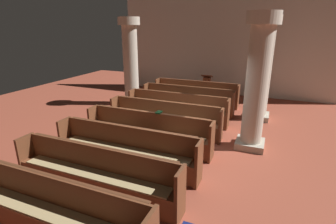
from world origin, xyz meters
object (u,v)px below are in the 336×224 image
pew_row_0 (196,92)px  pew_row_1 (187,99)px  pew_row_3 (164,117)px  lectern (206,88)px  pew_row_2 (177,107)px  pew_row_4 (148,130)px  pillar_aisle_side (262,68)px  hymn_book (159,112)px  pew_row_6 (95,172)px  pillar_far_side (131,61)px  pew_row_5 (126,148)px  pew_row_7 (49,208)px  pillar_aisle_rear (257,82)px

pew_row_0 → pew_row_1: size_ratio=1.00×
pew_row_3 → lectern: lectern is taller
pew_row_2 → pew_row_4: same height
pew_row_0 → pew_row_2: (0.00, -2.22, 0.00)m
pew_row_0 → pew_row_2: 2.22m
pew_row_1 → pew_row_4: (0.00, -3.33, 0.00)m
pillar_aisle_side → hymn_book: pillar_aisle_side is taller
pew_row_3 → lectern: 4.41m
pew_row_6 → pillar_far_side: bearing=113.5°
pew_row_1 → pew_row_4: size_ratio=1.00×
pew_row_5 → pew_row_7: (0.00, -2.22, 0.00)m
pew_row_0 → pillar_aisle_side: 2.97m
pew_row_7 → lectern: size_ratio=3.23×
pew_row_2 → pew_row_4: 2.22m
pew_row_6 → pillar_aisle_rear: (2.53, 3.29, 1.29)m
pew_row_1 → pew_row_2: (0.00, -1.11, 0.00)m
pillar_aisle_side → lectern: (-2.35, 1.97, -1.34)m
pew_row_0 → pillar_aisle_side: pillar_aisle_side is taller
pillar_aisle_side → hymn_book: 4.15m
pew_row_7 → pillar_aisle_side: 7.44m
pew_row_0 → pew_row_5: bearing=-90.0°
pillar_far_side → pew_row_4: bearing=-54.5°
pew_row_5 → pew_row_7: same height
pew_row_6 → pew_row_7: size_ratio=1.00×
pew_row_0 → hymn_book: hymn_book is taller
pew_row_7 → pillar_aisle_side: (2.53, 6.88, 1.29)m
hymn_book → pew_row_1: bearing=94.4°
pew_row_0 → pew_row_4: bearing=-90.0°
pew_row_4 → pew_row_6: (0.00, -2.22, 0.00)m
lectern → hymn_book: (0.06, -5.33, 0.52)m
pew_row_1 → pew_row_0: bearing=90.0°
hymn_book → pillar_aisle_side: bearing=55.8°
pew_row_1 → lectern: lectern is taller
pew_row_6 → pew_row_7: same height
pew_row_4 → pillar_aisle_side: 4.55m
pew_row_1 → pew_row_5: bearing=-90.0°
pillar_far_side → pew_row_2: bearing=-26.9°
pew_row_3 → pillar_aisle_rear: bearing=-0.7°
pillar_far_side → pillar_aisle_rear: 5.55m
pew_row_1 → pillar_aisle_rear: pillar_aisle_rear is taller
pew_row_0 → pew_row_4: (0.00, -4.43, 0.00)m
pew_row_7 → lectern: lectern is taller
pew_row_4 → pew_row_6: same height
pew_row_2 → pew_row_5: same height
pillar_aisle_side → lectern: pillar_aisle_side is taller
pew_row_4 → pillar_aisle_side: size_ratio=1.01×
pew_row_0 → pew_row_1: 1.11m
pillar_aisle_rear → pew_row_7: bearing=-119.9°
pillar_far_side → hymn_book: 4.35m
pew_row_0 → pew_row_4: same height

